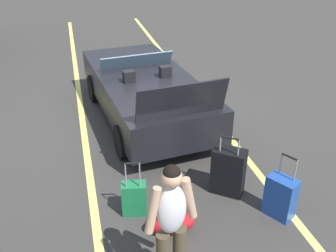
{
  "coord_description": "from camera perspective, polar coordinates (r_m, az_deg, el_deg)",
  "views": [
    {
      "loc": [
        -7.02,
        1.33,
        3.69
      ],
      "look_at": [
        -1.81,
        -0.02,
        0.75
      ],
      "focal_mm": 40.69,
      "sensor_mm": 36.0,
      "label": 1
    }
  ],
  "objects": [
    {
      "name": "duffel_bag",
      "position": [
        5.19,
        0.46,
        -14.22
      ],
      "size": [
        0.41,
        0.67,
        0.34
      ],
      "rotation": [
        0.0,
        0.0,
        1.46
      ],
      "color": "red",
      "rests_on": "ground_plane"
    },
    {
      "name": "lot_line_near",
      "position": [
        8.39,
        6.04,
        2.36
      ],
      "size": [
        18.0,
        0.12,
        0.01
      ],
      "primitive_type": "cube",
      "color": "#EAE066",
      "rests_on": "ground_plane"
    },
    {
      "name": "traveler_person",
      "position": [
        4.04,
        0.52,
        -14.41
      ],
      "size": [
        0.28,
        0.61,
        1.65
      ],
      "rotation": [
        0.0,
        0.0,
        0.22
      ],
      "color": "#4C3F2D",
      "rests_on": "ground_plane"
    },
    {
      "name": "ground_plane",
      "position": [
        8.04,
        -3.36,
        1.27
      ],
      "size": [
        80.0,
        80.0,
        0.0
      ],
      "primitive_type": "plane",
      "color": "#383533"
    },
    {
      "name": "convertible_car",
      "position": [
        7.96,
        -3.92,
        5.67
      ],
      "size": [
        4.31,
        2.2,
        1.53
      ],
      "rotation": [
        0.0,
        0.0,
        0.11
      ],
      "color": "black",
      "rests_on": "ground_plane"
    },
    {
      "name": "lot_line_mid",
      "position": [
        7.93,
        -12.62,
        0.16
      ],
      "size": [
        18.0,
        0.12,
        0.01
      ],
      "primitive_type": "cube",
      "color": "#EAE066",
      "rests_on": "ground_plane"
    },
    {
      "name": "suitcase_large_black",
      "position": [
        5.8,
        9.03,
        -6.72
      ],
      "size": [
        0.52,
        0.55,
        1.0
      ],
      "rotation": [
        0.0,
        0.0,
        5.62
      ],
      "color": "black",
      "rests_on": "ground_plane"
    },
    {
      "name": "suitcase_medium_bright",
      "position": [
        5.56,
        16.49,
        -10.16
      ],
      "size": [
        0.47,
        0.41,
        0.96
      ],
      "rotation": [
        0.0,
        0.0,
        2.1
      ],
      "color": "#1E479E",
      "rests_on": "ground_plane"
    },
    {
      "name": "suitcase_small_carryon",
      "position": [
        5.43,
        -5.08,
        -10.71
      ],
      "size": [
        0.28,
        0.37,
        0.89
      ],
      "rotation": [
        0.0,
        0.0,
        6.09
      ],
      "color": "#19723F",
      "rests_on": "ground_plane"
    }
  ]
}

